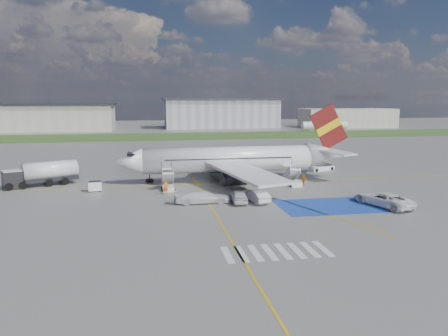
{
  "coord_description": "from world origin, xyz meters",
  "views": [
    {
      "loc": [
        -12.39,
        -51.91,
        12.89
      ],
      "look_at": [
        -2.13,
        5.13,
        3.5
      ],
      "focal_mm": 35.0,
      "sensor_mm": 36.0,
      "label": 1
    }
  ],
  "objects_px": {
    "belt_loader": "(321,168)",
    "van_white_a": "(383,197)",
    "airliner": "(237,159)",
    "car_silver_a": "(239,196)",
    "fuel_tanker": "(42,176)",
    "van_white_b": "(202,195)",
    "car_silver_b": "(257,196)",
    "gpu_cart": "(95,187)"
  },
  "relations": [
    {
      "from": "belt_loader",
      "to": "van_white_a",
      "type": "distance_m",
      "value": 25.76
    },
    {
      "from": "airliner",
      "to": "car_silver_a",
      "type": "xyz_separation_m",
      "value": [
        -2.78,
        -14.34,
        -2.6
      ]
    },
    {
      "from": "car_silver_b",
      "to": "van_white_b",
      "type": "height_order",
      "value": "van_white_b"
    },
    {
      "from": "fuel_tanker",
      "to": "van_white_b",
      "type": "height_order",
      "value": "fuel_tanker"
    },
    {
      "from": "car_silver_a",
      "to": "van_white_b",
      "type": "xyz_separation_m",
      "value": [
        -4.48,
        0.52,
        0.22
      ]
    },
    {
      "from": "airliner",
      "to": "gpu_cart",
      "type": "xyz_separation_m",
      "value": [
        -21.03,
        -4.48,
        -2.73
      ]
    },
    {
      "from": "gpu_cart",
      "to": "van_white_a",
      "type": "height_order",
      "value": "van_white_a"
    },
    {
      "from": "car_silver_a",
      "to": "car_silver_b",
      "type": "height_order",
      "value": "car_silver_a"
    },
    {
      "from": "car_silver_b",
      "to": "van_white_a",
      "type": "distance_m",
      "value": 15.14
    },
    {
      "from": "van_white_b",
      "to": "belt_loader",
      "type": "bearing_deg",
      "value": -49.33
    },
    {
      "from": "airliner",
      "to": "car_silver_b",
      "type": "bearing_deg",
      "value": -91.88
    },
    {
      "from": "fuel_tanker",
      "to": "van_white_b",
      "type": "distance_m",
      "value": 26.51
    },
    {
      "from": "gpu_cart",
      "to": "car_silver_a",
      "type": "distance_m",
      "value": 20.74
    },
    {
      "from": "fuel_tanker",
      "to": "van_white_b",
      "type": "xyz_separation_m",
      "value": [
        21.92,
        -14.9,
        -0.46
      ]
    },
    {
      "from": "van_white_a",
      "to": "car_silver_b",
      "type": "bearing_deg",
      "value": -34.95
    },
    {
      "from": "fuel_tanker",
      "to": "belt_loader",
      "type": "relative_size",
      "value": 1.92
    },
    {
      "from": "fuel_tanker",
      "to": "car_silver_b",
      "type": "relative_size",
      "value": 2.19
    },
    {
      "from": "belt_loader",
      "to": "van_white_a",
      "type": "bearing_deg",
      "value": -117.68
    },
    {
      "from": "fuel_tanker",
      "to": "car_silver_a",
      "type": "bearing_deg",
      "value": -53.85
    },
    {
      "from": "car_silver_a",
      "to": "van_white_b",
      "type": "height_order",
      "value": "van_white_b"
    },
    {
      "from": "airliner",
      "to": "van_white_b",
      "type": "height_order",
      "value": "airliner"
    },
    {
      "from": "gpu_cart",
      "to": "belt_loader",
      "type": "xyz_separation_m",
      "value": [
        37.84,
        11.06,
        -0.26
      ]
    },
    {
      "from": "airliner",
      "to": "fuel_tanker",
      "type": "bearing_deg",
      "value": 177.87
    },
    {
      "from": "airliner",
      "to": "van_white_a",
      "type": "xyz_separation_m",
      "value": [
        13.95,
        -19.01,
        -2.26
      ]
    },
    {
      "from": "gpu_cart",
      "to": "van_white_b",
      "type": "height_order",
      "value": "van_white_b"
    },
    {
      "from": "van_white_a",
      "to": "car_silver_a",
      "type": "bearing_deg",
      "value": -32.91
    },
    {
      "from": "gpu_cart",
      "to": "belt_loader",
      "type": "height_order",
      "value": "belt_loader"
    },
    {
      "from": "car_silver_b",
      "to": "van_white_b",
      "type": "relative_size",
      "value": 0.92
    },
    {
      "from": "car_silver_a",
      "to": "gpu_cart",
      "type": "bearing_deg",
      "value": -24.45
    },
    {
      "from": "belt_loader",
      "to": "van_white_b",
      "type": "relative_size",
      "value": 1.05
    },
    {
      "from": "airliner",
      "to": "car_silver_a",
      "type": "relative_size",
      "value": 7.87
    },
    {
      "from": "fuel_tanker",
      "to": "car_silver_a",
      "type": "distance_m",
      "value": 30.58
    },
    {
      "from": "van_white_b",
      "to": "airliner",
      "type": "bearing_deg",
      "value": -27.34
    },
    {
      "from": "belt_loader",
      "to": "van_white_b",
      "type": "xyz_separation_m",
      "value": [
        -24.08,
        -20.4,
        0.62
      ]
    },
    {
      "from": "airliner",
      "to": "belt_loader",
      "type": "height_order",
      "value": "airliner"
    },
    {
      "from": "airliner",
      "to": "car_silver_a",
      "type": "distance_m",
      "value": 14.83
    },
    {
      "from": "van_white_a",
      "to": "van_white_b",
      "type": "relative_size",
      "value": 1.17
    },
    {
      "from": "airliner",
      "to": "van_white_b",
      "type": "bearing_deg",
      "value": -117.73
    },
    {
      "from": "car_silver_b",
      "to": "van_white_a",
      "type": "bearing_deg",
      "value": 151.47
    },
    {
      "from": "car_silver_b",
      "to": "van_white_b",
      "type": "bearing_deg",
      "value": -15.97
    },
    {
      "from": "belt_loader",
      "to": "car_silver_b",
      "type": "bearing_deg",
      "value": -150.74
    },
    {
      "from": "car_silver_b",
      "to": "van_white_a",
      "type": "xyz_separation_m",
      "value": [
        14.42,
        -4.59,
        0.35
      ]
    }
  ]
}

